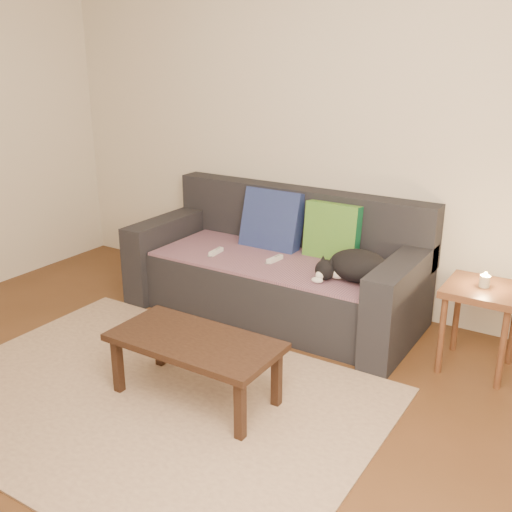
% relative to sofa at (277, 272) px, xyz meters
% --- Properties ---
extents(ground, '(4.50, 4.50, 0.00)m').
position_rel_sofa_xyz_m(ground, '(0.00, -1.57, -0.31)').
color(ground, brown).
rests_on(ground, ground).
extents(back_wall, '(4.50, 0.04, 2.60)m').
position_rel_sofa_xyz_m(back_wall, '(0.00, 0.43, 0.99)').
color(back_wall, beige).
rests_on(back_wall, ground).
extents(sofa, '(2.10, 0.94, 0.87)m').
position_rel_sofa_xyz_m(sofa, '(0.00, 0.00, 0.00)').
color(sofa, '#232328').
rests_on(sofa, ground).
extents(throw_blanket, '(1.66, 0.74, 0.02)m').
position_rel_sofa_xyz_m(throw_blanket, '(0.00, -0.09, 0.12)').
color(throw_blanket, '#432A4F').
rests_on(throw_blanket, sofa).
extents(cushion_navy, '(0.46, 0.24, 0.48)m').
position_rel_sofa_xyz_m(cushion_navy, '(-0.15, 0.17, 0.32)').
color(cushion_navy, '#171354').
rests_on(cushion_navy, throw_blanket).
extents(cushion_green, '(0.40, 0.14, 0.41)m').
position_rel_sofa_xyz_m(cushion_green, '(0.35, 0.17, 0.32)').
color(cushion_green, '#0D5330').
rests_on(cushion_green, throw_blanket).
extents(cat, '(0.48, 0.35, 0.21)m').
position_rel_sofa_xyz_m(cat, '(0.68, -0.18, 0.23)').
color(cat, black).
rests_on(cat, throw_blanket).
extents(wii_remote_a, '(0.05, 0.15, 0.03)m').
position_rel_sofa_xyz_m(wii_remote_a, '(-0.39, -0.21, 0.15)').
color(wii_remote_a, white).
rests_on(wii_remote_a, throw_blanket).
extents(wii_remote_b, '(0.05, 0.15, 0.03)m').
position_rel_sofa_xyz_m(wii_remote_b, '(0.05, -0.13, 0.15)').
color(wii_remote_b, white).
rests_on(wii_remote_b, throw_blanket).
extents(side_table, '(0.43, 0.43, 0.53)m').
position_rel_sofa_xyz_m(side_table, '(1.45, -0.09, 0.13)').
color(side_table, brown).
rests_on(side_table, ground).
extents(candle, '(0.06, 0.06, 0.09)m').
position_rel_sofa_xyz_m(candle, '(1.45, -0.09, 0.26)').
color(candle, beige).
rests_on(candle, side_table).
extents(rug, '(2.50, 1.80, 0.01)m').
position_rel_sofa_xyz_m(rug, '(0.00, -1.42, -0.30)').
color(rug, tan).
rests_on(rug, ground).
extents(coffee_table, '(0.94, 0.47, 0.37)m').
position_rel_sofa_xyz_m(coffee_table, '(0.22, -1.27, 0.02)').
color(coffee_table, '#321F13').
rests_on(coffee_table, rug).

